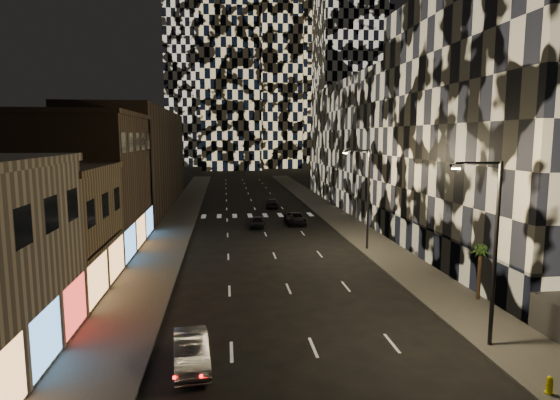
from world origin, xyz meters
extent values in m
cube|color=#47443F|center=(-10.00, 50.00, 0.07)|extent=(4.00, 120.00, 0.15)
cube|color=#47443F|center=(10.00, 50.00, 0.07)|extent=(4.00, 120.00, 0.15)
cube|color=#4C4C47|center=(-7.90, 50.00, 0.07)|extent=(0.20, 120.00, 0.15)
cube|color=#4C4C47|center=(7.90, 50.00, 0.07)|extent=(0.20, 120.00, 0.15)
cube|color=#786648|center=(-17.00, 21.00, 4.00)|extent=(10.00, 10.00, 8.00)
cube|color=#4D3C2B|center=(-17.00, 33.50, 6.00)|extent=(10.00, 15.00, 12.00)
cube|color=#4D3C2B|center=(-17.00, 60.00, 7.00)|extent=(10.00, 40.00, 14.00)
cube|color=#232326|center=(20.00, 24.50, 11.00)|extent=(16.00, 25.00, 22.00)
cube|color=#383838|center=(12.30, 24.50, 1.50)|extent=(0.60, 25.00, 3.00)
cube|color=#232326|center=(20.00, 57.00, 9.00)|extent=(16.00, 40.00, 18.00)
cube|color=black|center=(35.00, 135.00, 50.00)|extent=(20.00, 20.00, 100.00)
cube|color=black|center=(-2.00, 140.00, 47.50)|extent=(18.00, 18.00, 95.00)
cylinder|color=black|center=(8.60, 10.00, 4.65)|extent=(0.20, 0.20, 9.00)
cylinder|color=black|center=(7.50, 10.00, 9.05)|extent=(2.20, 0.14, 0.14)
cube|color=black|center=(6.40, 10.00, 8.93)|extent=(0.50, 0.25, 0.18)
cube|color=#FFEAB2|center=(6.40, 10.00, 8.81)|extent=(0.35, 0.18, 0.06)
cylinder|color=black|center=(8.60, 30.00, 4.65)|extent=(0.20, 0.20, 9.00)
cylinder|color=black|center=(7.50, 30.00, 9.05)|extent=(2.20, 0.14, 0.14)
cube|color=black|center=(6.40, 30.00, 8.93)|extent=(0.50, 0.25, 0.18)
cube|color=#FFEAB2|center=(6.40, 30.00, 8.81)|extent=(0.35, 0.18, 0.06)
imported|color=gray|center=(-5.80, 9.77, 0.72)|extent=(1.97, 4.48, 1.43)
imported|color=black|center=(-0.59, 41.73, 0.64)|extent=(1.98, 3.94, 1.29)
imported|color=black|center=(2.62, 56.73, 0.65)|extent=(2.11, 4.56, 1.29)
imported|color=black|center=(4.00, 43.21, 0.68)|extent=(2.31, 4.91, 1.36)
cylinder|color=yellow|center=(8.50, 5.59, 0.43)|extent=(0.25, 0.25, 0.57)
sphere|color=yellow|center=(8.50, 5.59, 0.75)|extent=(0.25, 0.25, 0.25)
cylinder|color=yellow|center=(8.50, 5.59, 0.53)|extent=(0.36, 0.22, 0.11)
cylinder|color=yellow|center=(8.50, 5.59, 0.18)|extent=(0.34, 0.34, 0.06)
cylinder|color=#47331E|center=(11.50, 16.20, 1.65)|extent=(0.22, 0.22, 3.00)
sphere|color=#213E16|center=(11.50, 16.20, 3.29)|extent=(0.66, 0.66, 0.66)
cone|color=#213E16|center=(11.73, 16.24, 3.24)|extent=(1.33, 0.48, 0.79)
cone|color=#213E16|center=(11.61, 16.40, 3.24)|extent=(0.85, 1.27, 0.79)
cone|color=#213E16|center=(11.41, 16.42, 3.24)|extent=(0.75, 1.30, 0.79)
cone|color=#213E16|center=(11.27, 16.26, 3.24)|extent=(1.32, 0.61, 0.79)
cone|color=#213E16|center=(11.31, 16.06, 3.24)|extent=(1.21, 0.97, 0.79)
cone|color=#213E16|center=(11.49, 15.97, 3.24)|extent=(0.33, 1.31, 0.79)
cone|color=#213E16|center=(11.68, 16.04, 3.24)|extent=(1.15, 1.06, 0.79)
camera|label=1|loc=(-4.18, -10.41, 10.28)|focal=30.00mm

